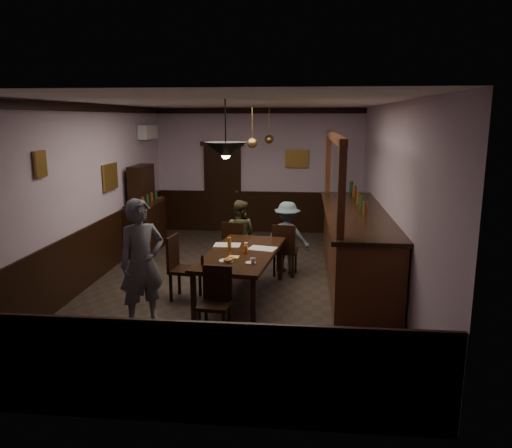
# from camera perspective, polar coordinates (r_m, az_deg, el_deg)

# --- Properties ---
(room) EXTENTS (5.01, 8.01, 3.01)m
(room) POSITION_cam_1_polar(r_m,az_deg,el_deg) (8.20, -2.17, 3.18)
(room) COLOR #2D2621
(room) RESTS_ON ground
(dining_table) EXTENTS (1.27, 2.31, 0.75)m
(dining_table) POSITION_cam_1_polar(r_m,az_deg,el_deg) (7.66, -1.64, -3.68)
(dining_table) COLOR black
(dining_table) RESTS_ON ground
(chair_far_left) EXTENTS (0.50, 0.50, 0.95)m
(chair_far_left) POSITION_cam_1_polar(r_m,az_deg,el_deg) (9.01, -2.43, -2.38)
(chair_far_left) COLOR black
(chair_far_left) RESTS_ON ground
(chair_far_right) EXTENTS (0.46, 0.46, 0.94)m
(chair_far_right) POSITION_cam_1_polar(r_m,az_deg,el_deg) (8.82, 3.28, -2.72)
(chair_far_right) COLOR black
(chair_far_right) RESTS_ON ground
(chair_near) EXTENTS (0.42, 0.42, 0.89)m
(chair_near) POSITION_cam_1_polar(r_m,az_deg,el_deg) (6.51, -4.62, -8.41)
(chair_near) COLOR black
(chair_near) RESTS_ON ground
(chair_side) EXTENTS (0.48, 0.48, 1.00)m
(chair_side) POSITION_cam_1_polar(r_m,az_deg,el_deg) (7.80, -8.67, -4.60)
(chair_side) COLOR black
(chair_side) RESTS_ON ground
(person_standing) EXTENTS (0.75, 0.72, 1.73)m
(person_standing) POSITION_cam_1_polar(r_m,az_deg,el_deg) (6.84, -12.90, -4.37)
(person_standing) COLOR slate
(person_standing) RESTS_ON ground
(person_seated_left) EXTENTS (0.72, 0.62, 1.29)m
(person_seated_left) POSITION_cam_1_polar(r_m,az_deg,el_deg) (9.24, -1.93, -1.20)
(person_seated_left) COLOR #49472B
(person_seated_left) RESTS_ON ground
(person_seated_right) EXTENTS (0.92, 0.66, 1.29)m
(person_seated_right) POSITION_cam_1_polar(r_m,az_deg,el_deg) (9.05, 3.59, -1.49)
(person_seated_right) COLOR slate
(person_seated_right) RESTS_ON ground
(newspaper_left) EXTENTS (0.42, 0.31, 0.01)m
(newspaper_left) POSITION_cam_1_polar(r_m,az_deg,el_deg) (8.06, -3.31, -2.40)
(newspaper_left) COLOR silver
(newspaper_left) RESTS_ON dining_table
(newspaper_right) EXTENTS (0.48, 0.39, 0.01)m
(newspaper_right) POSITION_cam_1_polar(r_m,az_deg,el_deg) (7.83, 0.75, -2.82)
(newspaper_right) COLOR silver
(newspaper_right) RESTS_ON dining_table
(napkin) EXTENTS (0.17, 0.17, 0.00)m
(napkin) POSITION_cam_1_polar(r_m,az_deg,el_deg) (7.38, -2.57, -3.77)
(napkin) COLOR #FFC95D
(napkin) RESTS_ON dining_table
(saucer) EXTENTS (0.15, 0.15, 0.01)m
(saucer) POSITION_cam_1_polar(r_m,az_deg,el_deg) (7.07, -0.65, -4.45)
(saucer) COLOR white
(saucer) RESTS_ON dining_table
(coffee_cup) EXTENTS (0.09, 0.09, 0.07)m
(coffee_cup) POSITION_cam_1_polar(r_m,az_deg,el_deg) (7.01, -0.37, -4.21)
(coffee_cup) COLOR white
(coffee_cup) RESTS_ON saucer
(pastry_plate) EXTENTS (0.22, 0.22, 0.01)m
(pastry_plate) POSITION_cam_1_polar(r_m,az_deg,el_deg) (7.17, -3.37, -4.21)
(pastry_plate) COLOR white
(pastry_plate) RESTS_ON dining_table
(pastry_ring_a) EXTENTS (0.13, 0.13, 0.04)m
(pastry_ring_a) POSITION_cam_1_polar(r_m,az_deg,el_deg) (7.11, -3.24, -4.13)
(pastry_ring_a) COLOR #C68C47
(pastry_ring_a) RESTS_ON pastry_plate
(pastry_ring_b) EXTENTS (0.13, 0.13, 0.04)m
(pastry_ring_b) POSITION_cam_1_polar(r_m,az_deg,el_deg) (7.17, -2.94, -3.98)
(pastry_ring_b) COLOR #C68C47
(pastry_ring_b) RESTS_ON pastry_plate
(soda_can) EXTENTS (0.07, 0.07, 0.12)m
(soda_can) POSITION_cam_1_polar(r_m,az_deg,el_deg) (7.55, -1.24, -2.94)
(soda_can) COLOR #DD5F12
(soda_can) RESTS_ON dining_table
(beer_glass) EXTENTS (0.06, 0.06, 0.20)m
(beer_glass) POSITION_cam_1_polar(r_m,az_deg,el_deg) (7.74, -3.06, -2.27)
(beer_glass) COLOR #BF721E
(beer_glass) RESTS_ON dining_table
(water_glass) EXTENTS (0.06, 0.06, 0.15)m
(water_glass) POSITION_cam_1_polar(r_m,az_deg,el_deg) (7.62, -1.12, -2.69)
(water_glass) COLOR silver
(water_glass) RESTS_ON dining_table
(pepper_mill) EXTENTS (0.04, 0.04, 0.14)m
(pepper_mill) POSITION_cam_1_polar(r_m,az_deg,el_deg) (7.00, -6.15, -4.13)
(pepper_mill) COLOR black
(pepper_mill) RESTS_ON dining_table
(sideboard) EXTENTS (0.49, 1.37, 1.81)m
(sideboard) POSITION_cam_1_polar(r_m,az_deg,el_deg) (10.66, -12.59, 0.74)
(sideboard) COLOR black
(sideboard) RESTS_ON ground
(bar_counter) EXTENTS (1.04, 4.47, 2.50)m
(bar_counter) POSITION_cam_1_polar(r_m,az_deg,el_deg) (8.84, 11.24, -2.14)
(bar_counter) COLOR #431E12
(bar_counter) RESTS_ON ground
(door_back) EXTENTS (0.90, 0.06, 2.10)m
(door_back) POSITION_cam_1_polar(r_m,az_deg,el_deg) (12.27, -3.83, 4.00)
(door_back) COLOR black
(door_back) RESTS_ON ground
(ac_unit) EXTENTS (0.20, 0.85, 0.30)m
(ac_unit) POSITION_cam_1_polar(r_m,az_deg,el_deg) (11.48, -12.23, 10.23)
(ac_unit) COLOR white
(ac_unit) RESTS_ON ground
(picture_left_small) EXTENTS (0.04, 0.28, 0.36)m
(picture_left_small) POSITION_cam_1_polar(r_m,az_deg,el_deg) (7.38, -23.43, 6.31)
(picture_left_small) COLOR olive
(picture_left_small) RESTS_ON ground
(picture_left_large) EXTENTS (0.04, 0.62, 0.48)m
(picture_left_large) POSITION_cam_1_polar(r_m,az_deg,el_deg) (9.58, -16.31, 5.21)
(picture_left_large) COLOR olive
(picture_left_large) RESTS_ON ground
(picture_back) EXTENTS (0.55, 0.04, 0.42)m
(picture_back) POSITION_cam_1_polar(r_m,az_deg,el_deg) (12.03, 4.69, 7.43)
(picture_back) COLOR olive
(picture_back) RESTS_ON ground
(pendant_iron) EXTENTS (0.56, 0.56, 0.77)m
(pendant_iron) POSITION_cam_1_polar(r_m,az_deg,el_deg) (6.62, -3.48, 8.38)
(pendant_iron) COLOR black
(pendant_iron) RESTS_ON ground
(pendant_brass_mid) EXTENTS (0.20, 0.20, 0.81)m
(pendant_brass_mid) POSITION_cam_1_polar(r_m,az_deg,el_deg) (9.51, -0.44, 9.25)
(pendant_brass_mid) COLOR #BF8C3F
(pendant_brass_mid) RESTS_ON ground
(pendant_brass_far) EXTENTS (0.20, 0.20, 0.81)m
(pendant_brass_far) POSITION_cam_1_polar(r_m,az_deg,el_deg) (11.11, 1.51, 9.65)
(pendant_brass_far) COLOR #BF8C3F
(pendant_brass_far) RESTS_ON ground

